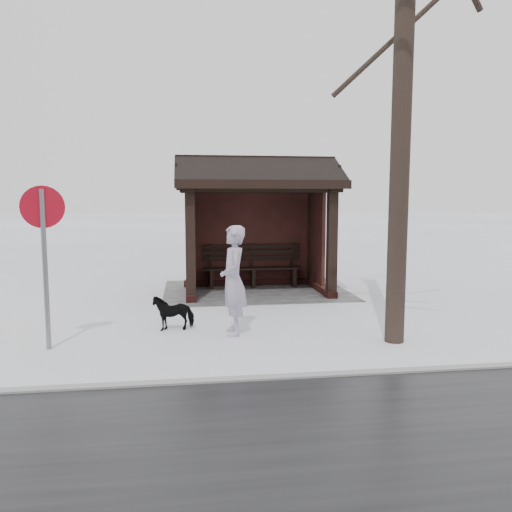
{
  "coord_description": "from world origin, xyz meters",
  "views": [
    {
      "loc": [
        1.6,
        11.16,
        2.16
      ],
      "look_at": [
        0.12,
        0.8,
        0.93
      ],
      "focal_mm": 35.0,
      "sensor_mm": 36.0,
      "label": 1
    }
  ],
  "objects_px": {
    "dog": "(173,312)",
    "bus_shelter": "(255,198)",
    "pedestrian": "(233,280)",
    "road_sign": "(44,232)"
  },
  "relations": [
    {
      "from": "pedestrian",
      "to": "dog",
      "type": "distance_m",
      "value": 1.21
    },
    {
      "from": "dog",
      "to": "road_sign",
      "type": "distance_m",
      "value": 2.4
    },
    {
      "from": "pedestrian",
      "to": "road_sign",
      "type": "relative_size",
      "value": 0.74
    },
    {
      "from": "bus_shelter",
      "to": "dog",
      "type": "bearing_deg",
      "value": 60.04
    },
    {
      "from": "bus_shelter",
      "to": "pedestrian",
      "type": "xyz_separation_m",
      "value": [
        0.86,
        3.61,
        -1.3
      ]
    },
    {
      "from": "road_sign",
      "to": "pedestrian",
      "type": "bearing_deg",
      "value": 170.38
    },
    {
      "from": "bus_shelter",
      "to": "road_sign",
      "type": "distance_m",
      "value": 5.38
    },
    {
      "from": "bus_shelter",
      "to": "dog",
      "type": "distance_m",
      "value": 4.1
    },
    {
      "from": "bus_shelter",
      "to": "dog",
      "type": "relative_size",
      "value": 5.43
    },
    {
      "from": "dog",
      "to": "bus_shelter",
      "type": "bearing_deg",
      "value": 144.29
    }
  ]
}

